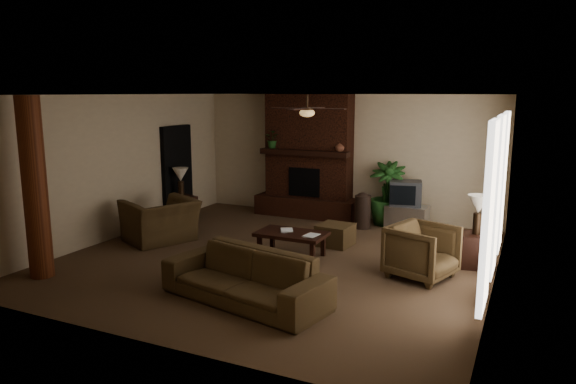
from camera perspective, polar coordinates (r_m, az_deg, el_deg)
The scene contains 23 objects.
room_shell at distance 8.98m, azimuth -1.08°, elevation 1.45°, with size 7.00×7.00×7.00m.
fireplace at distance 12.25m, azimuth 2.19°, elevation 2.77°, with size 2.40×0.70×2.80m.
windows at distance 8.31m, azimuth 21.48°, elevation -0.40°, with size 0.08×3.65×2.35m.
log_column at distance 8.94m, azimuth -25.56°, elevation 0.35°, with size 0.36×0.36×2.80m, color brown.
doorway at distance 12.34m, azimuth -11.82°, elevation 2.12°, with size 0.10×1.00×2.10m, color black.
ceiling_fan at distance 8.98m, azimuth 2.07°, elevation 8.69°, with size 1.35×1.35×0.37m.
sofa at distance 7.34m, azimuth -4.65°, elevation -8.22°, with size 2.40×0.70×0.94m, color #4C3820.
armchair_left at distance 10.47m, azimuth -13.58°, elevation -2.28°, with size 1.25×0.81×1.09m, color #4C3820.
armchair_right at distance 8.47m, azimuth 14.22°, elevation -5.97°, with size 0.90×0.84×0.92m, color #4C3820.
coffee_table at distance 9.30m, azimuth 0.37°, elevation -4.70°, with size 1.20×0.70×0.43m.
ottoman at distance 10.04m, azimuth 5.10°, elevation -4.61°, with size 0.60×0.60×0.40m, color #4C3820.
tv_stand at distance 11.45m, azimuth 12.66°, elevation -2.65°, with size 0.85×0.50×0.50m, color #BDBDC0.
tv at distance 11.36m, azimuth 12.50°, elevation -0.13°, with size 0.75×0.65×0.52m.
floor_vase at distance 11.30m, azimuth 8.05°, elevation -1.73°, with size 0.34×0.34×0.77m.
floor_plant at distance 11.71m, azimuth 10.51°, elevation -1.62°, with size 0.77×1.37×0.77m, color #255321.
side_table_left at distance 12.12m, azimuth -11.26°, elevation -1.74°, with size 0.50×0.50×0.55m, color black.
lamp_left at distance 11.96m, azimuth -11.48°, elevation 1.63°, with size 0.37×0.37×0.65m.
side_table_right at distance 9.32m, azimuth 19.50°, elevation -5.94°, with size 0.50×0.50×0.55m, color black.
lamp_right at distance 9.16m, azimuth 19.79°, elevation -1.54°, with size 0.40×0.40×0.65m.
mantel_plant at distance 12.34m, azimuth -1.58°, elevation 5.49°, with size 0.38×0.42×0.33m, color #255321.
mantel_vase at distance 11.71m, azimuth 5.64°, elevation 4.90°, with size 0.22×0.23×0.22m, color brown.
book_a at distance 9.34m, azimuth -0.80°, elevation -3.36°, with size 0.22×0.03×0.29m, color #999999.
book_b at distance 9.07m, azimuth 1.95°, elevation -3.79°, with size 0.21×0.02×0.29m, color #999999.
Camera 1 is at (3.90, -7.96, 2.84)m, focal length 33.08 mm.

